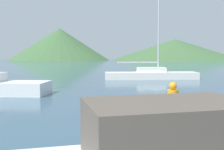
% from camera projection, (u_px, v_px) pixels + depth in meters
% --- Properties ---
extents(sailboat_middle, '(8.50, 2.58, 8.02)m').
position_uv_depth(sailboat_middle, '(151.00, 74.00, 25.61)').
color(sailboat_middle, white).
rests_on(sailboat_middle, ground_plane).
extents(buoy_marker, '(0.62, 0.62, 0.71)m').
position_uv_depth(buoy_marker, '(173.00, 90.00, 15.60)').
color(buoy_marker, orange).
rests_on(buoy_marker, ground_plane).
extents(hill_west, '(38.30, 38.30, 12.27)m').
position_uv_depth(hill_west, '(60.00, 44.00, 108.11)').
color(hill_west, '#3D6038').
rests_on(hill_west, ground_plane).
extents(hill_central, '(49.09, 49.09, 8.08)m').
position_uv_depth(hill_central, '(175.00, 50.00, 107.91)').
color(hill_central, '#3D6038').
rests_on(hill_central, ground_plane).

